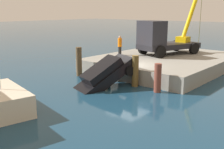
{
  "coord_description": "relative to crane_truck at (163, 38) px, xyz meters",
  "views": [
    {
      "loc": [
        15.14,
        11.43,
        4.82
      ],
      "look_at": [
        1.65,
        -0.15,
        0.62
      ],
      "focal_mm": 43.92,
      "sensor_mm": 36.0,
      "label": 1
    }
  ],
  "objects": [
    {
      "name": "piling_end",
      "position": [
        7.02,
        3.79,
        -1.62
      ],
      "size": [
        0.43,
        0.43,
        1.75
      ],
      "primitive_type": "cylinder",
      "color": "brown",
      "rests_on": "ground"
    },
    {
      "name": "dock",
      "position": [
        0.45,
        0.58,
        -1.97
      ],
      "size": [
        12.08,
        9.26,
        1.03
      ],
      "primitive_type": "cube",
      "color": "gray",
      "rests_on": "ground"
    },
    {
      "name": "piling_near",
      "position": [
        7.21,
        -2.87,
        -1.41
      ],
      "size": [
        0.43,
        0.43,
        2.16
      ],
      "primitive_type": "cylinder",
      "color": "brown",
      "rests_on": "ground"
    },
    {
      "name": "salvaged_car",
      "position": [
        8.39,
        0.54,
        -1.8
      ],
      "size": [
        4.55,
        2.97,
        2.86
      ],
      "color": "black",
      "rests_on": "ground"
    },
    {
      "name": "ground",
      "position": [
        5.64,
        0.58,
        -2.49
      ],
      "size": [
        200.0,
        200.0,
        0.0
      ],
      "primitive_type": "plane",
      "color": "navy"
    },
    {
      "name": "piling_mid",
      "position": [
        6.99,
        -0.18,
        -1.75
      ],
      "size": [
        0.34,
        0.34,
        1.49
      ],
      "primitive_type": "cylinder",
      "color": "#4F4225",
      "rests_on": "ground"
    },
    {
      "name": "dock_worker",
      "position": [
        2.6,
        -2.71,
        -0.62
      ],
      "size": [
        0.34,
        0.34,
        1.65
      ],
      "color": "black",
      "rests_on": "dock"
    },
    {
      "name": "piling_far",
      "position": [
        6.83,
        2.0,
        -1.49
      ],
      "size": [
        0.43,
        0.43,
        2.01
      ],
      "primitive_type": "cylinder",
      "color": "brown",
      "rests_on": "ground"
    },
    {
      "name": "crane_truck",
      "position": [
        0.0,
        0.0,
        0.0
      ],
      "size": [
        8.06,
        3.94,
        6.93
      ],
      "color": "black",
      "rests_on": "dock"
    }
  ]
}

